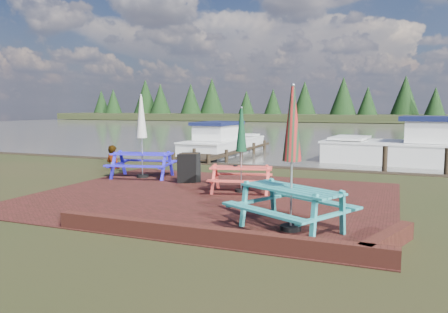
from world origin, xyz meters
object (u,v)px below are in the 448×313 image
at_px(picnic_table_blue, 142,149).
at_px(person, 113,146).
at_px(chalkboard, 189,168).
at_px(jetty, 228,151).
at_px(boat_near, 430,150).
at_px(picnic_table_teal, 291,181).
at_px(picnic_table_red, 241,163).
at_px(boat_jetty, 223,144).

xyz_separation_m(picnic_table_blue, person, (-2.25, 1.53, -0.08)).
xyz_separation_m(chalkboard, jetty, (-2.10, 8.69, -0.36)).
height_order(jetty, boat_near, boat_near).
xyz_separation_m(picnic_table_teal, picnic_table_red, (-2.08, 3.14, -0.14)).
height_order(picnic_table_red, boat_jetty, picnic_table_red).
distance_m(picnic_table_teal, person, 9.99).
relative_size(picnic_table_red, boat_near, 0.26).
bearing_deg(picnic_table_red, boat_jetty, 99.95).
distance_m(jetty, person, 7.10).
relative_size(chalkboard, boat_jetty, 0.14).
bearing_deg(boat_jetty, chalkboard, -71.34).
height_order(picnic_table_blue, boat_near, picnic_table_blue).
xyz_separation_m(jetty, boat_near, (9.20, 0.14, 0.37)).
xyz_separation_m(picnic_table_red, boat_jetty, (-4.71, 10.43, -0.43)).
relative_size(picnic_table_teal, chalkboard, 2.92).
bearing_deg(boat_jetty, picnic_table_blue, -81.79).
bearing_deg(picnic_table_red, boat_near, 47.22).
distance_m(picnic_table_red, picnic_table_blue, 3.97).
distance_m(chalkboard, boat_jetty, 10.09).
xyz_separation_m(picnic_table_blue, boat_near, (8.98, 8.44, -0.45)).
xyz_separation_m(picnic_table_red, jetty, (-4.02, 9.42, -0.69)).
distance_m(picnic_table_blue, chalkboard, 1.97).
bearing_deg(picnic_table_blue, boat_jetty, 83.06).
bearing_deg(picnic_table_red, chalkboard, 144.77).
bearing_deg(picnic_table_red, picnic_table_teal, -70.78).
relative_size(picnic_table_red, chalkboard, 2.48).
height_order(chalkboard, boat_jetty, boat_jetty).
distance_m(picnic_table_teal, picnic_table_red, 3.77).
height_order(picnic_table_teal, jetty, picnic_table_teal).
xyz_separation_m(chalkboard, boat_jetty, (-2.79, 9.70, -0.10)).
bearing_deg(jetty, person, -106.70).
distance_m(jetty, boat_near, 9.21).
bearing_deg(picnic_table_red, jetty, 98.76).
height_order(boat_jetty, person, person).
distance_m(picnic_table_blue, boat_jetty, 9.37).
distance_m(picnic_table_red, boat_near, 10.88).
bearing_deg(boat_near, picnic_table_teal, 172.47).
bearing_deg(picnic_table_blue, chalkboard, -24.43).
bearing_deg(chalkboard, boat_near, 22.86).
height_order(picnic_table_red, jetty, picnic_table_red).
xyz_separation_m(picnic_table_blue, jetty, (-0.22, 8.30, -0.82)).
xyz_separation_m(boat_jetty, boat_near, (9.89, -0.87, 0.11)).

